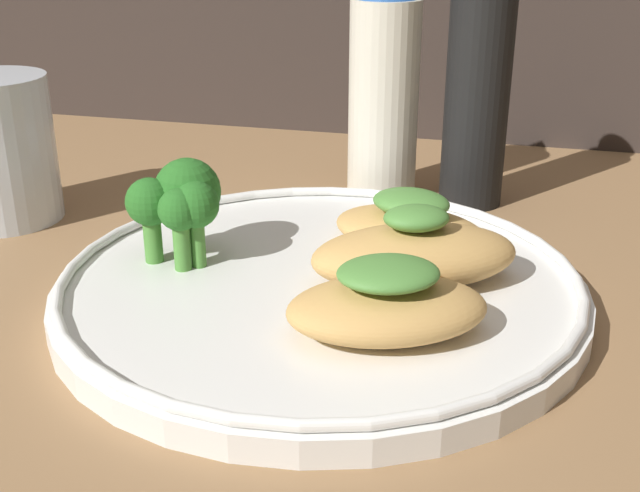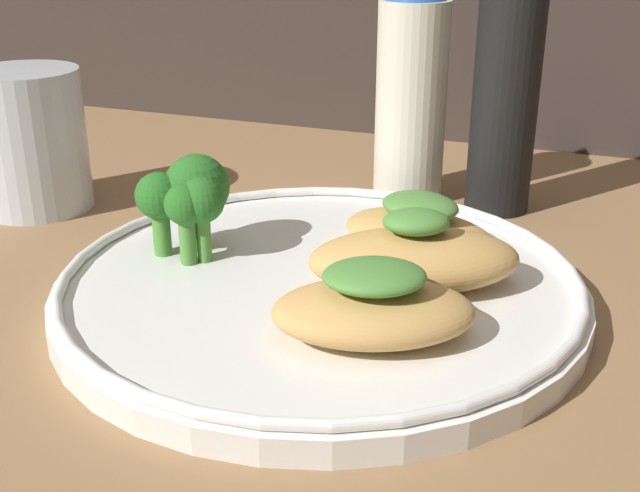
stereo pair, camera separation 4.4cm
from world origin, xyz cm
name	(u,v)px [view 1 (the left image)]	position (x,y,z in cm)	size (l,w,h in cm)	color
ground_plane	(320,310)	(0.00, 0.00, -0.50)	(180.00, 180.00, 1.00)	#936D47
plate	(320,286)	(0.00, 0.00, 0.99)	(29.22, 29.22, 2.00)	white
grilled_meat_front	(387,304)	(4.61, -5.02, 2.93)	(11.33, 9.32, 3.77)	tan
grilled_meat_middle	(415,254)	(5.05, 0.93, 3.10)	(12.84, 10.18, 4.40)	tan
grilled_meat_back	(410,226)	(4.09, 5.80, 2.77)	(10.70, 8.35, 3.56)	tan
broccoli_bunch	(181,201)	(-8.33, 0.75, 5.02)	(5.49, 5.17, 5.89)	#4C8E38
sauce_bottle	(386,85)	(0.14, 18.71, 8.45)	(5.14, 5.14, 17.66)	silver
pepper_grinder	(477,93)	(6.72, 18.71, 8.23)	(4.58, 4.58, 18.05)	black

